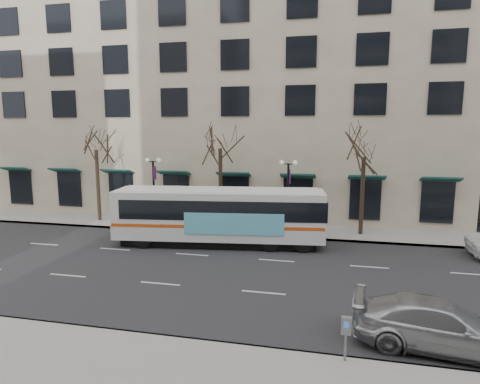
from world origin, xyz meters
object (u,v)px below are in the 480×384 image
(tree_far_mid, at_px, (220,135))
(silver_car, at_px, (440,325))
(lamp_post_left, at_px, (154,188))
(tree_far_right, at_px, (365,143))
(pay_station, at_px, (346,329))
(city_bus, at_px, (220,214))
(lamp_post_right, at_px, (288,193))
(tree_far_left, at_px, (95,137))

(tree_far_mid, relative_size, silver_car, 1.51)
(tree_far_mid, bearing_deg, lamp_post_left, -173.15)
(tree_far_right, relative_size, pay_station, 5.61)
(city_bus, bearing_deg, tree_far_mid, 97.66)
(lamp_post_right, distance_m, silver_car, 15.39)
(city_bus, bearing_deg, silver_car, -52.07)
(tree_far_mid, xyz_separation_m, lamp_post_right, (5.01, -0.60, -3.96))
(lamp_post_right, height_order, silver_car, lamp_post_right)
(tree_far_left, bearing_deg, city_bus, -20.11)
(tree_far_right, distance_m, pay_station, 17.01)
(lamp_post_right, xyz_separation_m, pay_station, (3.36, -15.50, -1.75))
(pay_station, bearing_deg, lamp_post_left, 132.80)
(tree_far_left, relative_size, city_bus, 0.62)
(tree_far_right, height_order, lamp_post_right, tree_far_right)
(city_bus, bearing_deg, lamp_post_left, 143.06)
(tree_far_mid, xyz_separation_m, silver_car, (11.50, -14.39, -6.09))
(tree_far_left, bearing_deg, lamp_post_right, -2.29)
(tree_far_left, xyz_separation_m, silver_car, (21.50, -14.39, -5.88))
(tree_far_right, bearing_deg, pay_station, -95.77)
(tree_far_left, distance_m, tree_far_mid, 10.00)
(city_bus, bearing_deg, tree_far_left, 152.60)
(tree_far_mid, distance_m, lamp_post_left, 6.40)
(pay_station, bearing_deg, city_bus, 123.22)
(tree_far_mid, height_order, pay_station, tree_far_mid)
(tree_far_left, bearing_deg, lamp_post_left, -6.83)
(tree_far_right, xyz_separation_m, lamp_post_left, (-14.99, -0.60, -3.48))
(lamp_post_right, relative_size, silver_car, 0.92)
(lamp_post_right, bearing_deg, silver_car, -64.80)
(tree_far_right, relative_size, lamp_post_left, 1.55)
(tree_far_left, relative_size, lamp_post_right, 1.60)
(silver_car, xyz_separation_m, pay_station, (-3.13, -1.71, 0.37))
(tree_far_right, bearing_deg, tree_far_mid, 180.00)
(city_bus, distance_m, pay_station, 14.10)
(tree_far_right, distance_m, lamp_post_right, 6.11)
(lamp_post_left, xyz_separation_m, pay_station, (13.36, -15.50, -1.75))
(tree_far_mid, relative_size, pay_station, 5.95)
(pay_station, bearing_deg, tree_far_mid, 119.51)
(tree_far_left, relative_size, silver_car, 1.48)
(tree_far_mid, height_order, lamp_post_left, tree_far_mid)
(lamp_post_left, bearing_deg, tree_far_right, 2.29)
(lamp_post_left, distance_m, pay_station, 20.54)
(lamp_post_left, bearing_deg, pay_station, -49.23)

